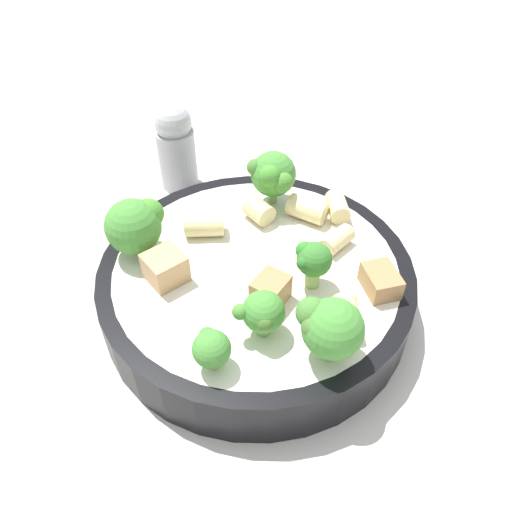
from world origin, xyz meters
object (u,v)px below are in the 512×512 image
Objects in this scene: chicken_chunk_2 at (271,290)px; pepper_shaker at (176,146)px; rigatoni_3 at (337,240)px; broccoli_floret_5 at (211,349)px; rigatoni_5 at (307,209)px; rigatoni_1 at (337,207)px; chicken_chunk_0 at (165,268)px; pasta_bowl at (256,282)px; chicken_chunk_1 at (381,281)px; broccoli_floret_0 at (273,175)px; broccoli_floret_1 at (313,260)px; broccoli_floret_2 at (330,327)px; broccoli_floret_4 at (258,313)px; rigatoni_0 at (204,225)px; rigatoni_4 at (346,317)px; rigatoni_2 at (259,211)px; broccoli_floret_3 at (137,223)px.

pepper_shaker is at bearing 19.83° from chicken_chunk_2.
broccoli_floret_5 is at bearing 136.38° from rigatoni_3.
chicken_chunk_2 is (-0.08, 0.04, 0.00)m from rigatoni_5.
rigatoni_1 is 0.88× the size of rigatoni_5.
pasta_bowl is at bearing -83.37° from chicken_chunk_0.
broccoli_floret_5 reaches higher than chicken_chunk_1.
broccoli_floret_0 is 1.61× the size of broccoli_floret_5.
broccoli_floret_2 is at bearing -179.80° from broccoli_floret_1.
broccoli_floret_2 is at bearing 176.48° from rigatoni_5.
broccoli_floret_4 is 1.13× the size of rigatoni_0.
rigatoni_5 is 1.11× the size of chicken_chunk_1.
rigatoni_4 is 1.02× the size of chicken_chunk_0.
chicken_chunk_1 is at bearing -147.92° from broccoli_floret_0.
broccoli_floret_5 is at bearing 150.24° from rigatoni_5.
broccoli_floret_4 is at bearing -52.35° from broccoli_floret_5.
rigatoni_1 is at bearing -36.54° from broccoli_floret_5.
chicken_chunk_2 reaches higher than rigatoni_0.
chicken_chunk_2 is (-0.07, -0.04, 0.00)m from rigatoni_0.
broccoli_floret_1 is 1.08× the size of broccoli_floret_4.
broccoli_floret_2 is 1.65× the size of chicken_chunk_1.
rigatoni_3 is (-0.04, -0.05, -0.00)m from rigatoni_2.
chicken_chunk_2 reaches higher than rigatoni_1.
broccoli_floret_0 is 0.07m from rigatoni_3.
rigatoni_1 is (0.05, -0.07, 0.02)m from pasta_bowl.
broccoli_floret_0 is at bearing -64.23° from broccoli_floret_3.
rigatoni_2 is at bearing -15.86° from broccoli_floret_5.
broccoli_floret_2 reaches higher than chicken_chunk_2.
broccoli_floret_5 is (-0.06, 0.07, -0.01)m from broccoli_floret_1.
broccoli_floret_5 is at bearing -157.34° from chicken_chunk_0.
broccoli_floret_2 reaches higher than pasta_bowl.
chicken_chunk_0 is at bearing 70.03° from chicken_chunk_2.
rigatoni_1 is at bearing -23.83° from broccoli_floret_1.
broccoli_floret_0 is at bearing 50.07° from rigatoni_5.
rigatoni_5 is 0.15m from pepper_shaker.
chicken_chunk_2 is (0.05, -0.04, -0.01)m from broccoli_floret_5.
broccoli_floret_4 is (-0.06, 0.00, 0.04)m from pasta_bowl.
broccoli_floret_4 is at bearing -131.43° from chicken_chunk_0.
broccoli_floret_3 is 0.13m from rigatoni_5.
chicken_chunk_0 is at bearing 22.66° from broccoli_floret_5.
rigatoni_3 is 0.31× the size of pepper_shaker.
broccoli_floret_4 reaches higher than broccoli_floret_5.
chicken_chunk_0 is (0.07, 0.10, -0.02)m from broccoli_floret_2.
rigatoni_0 is 0.97× the size of rigatoni_5.
broccoli_floret_5 is at bearing 161.81° from broccoli_floret_0.
rigatoni_2 is at bearing -49.13° from chicken_chunk_0.
pasta_bowl is 8.35× the size of chicken_chunk_1.
rigatoni_0 is (0.10, 0.03, -0.01)m from broccoli_floret_4.
broccoli_floret_1 is at bearing 156.17° from rigatoni_1.
chicken_chunk_1 is at bearing -98.21° from chicken_chunk_0.
broccoli_floret_2 is 1.95× the size of chicken_chunk_2.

